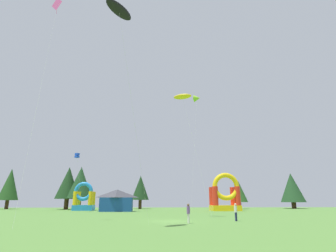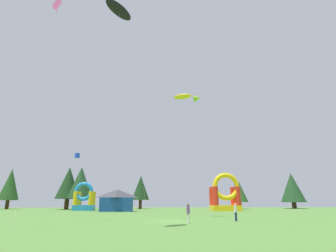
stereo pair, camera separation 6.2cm
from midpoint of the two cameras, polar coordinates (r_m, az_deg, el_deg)
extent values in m
plane|color=#548438|center=(29.54, 0.86, -19.43)|extent=(120.00, 120.00, 0.00)
pyramid|color=#EA599E|center=(39.14, -22.20, 22.45)|extent=(1.23, 0.87, 1.31)
cylinder|color=#EA599E|center=(38.70, -22.42, 21.74)|extent=(0.04, 0.04, 1.32)
cylinder|color=silver|center=(29.82, -25.34, 7.02)|extent=(1.70, 6.91, 25.38)
cube|color=blue|center=(56.31, -18.66, -6.14)|extent=(0.94, 0.94, 0.40)
cube|color=blue|center=(56.39, -18.61, -5.66)|extent=(0.94, 0.94, 0.40)
cylinder|color=silver|center=(56.58, -18.21, -11.40)|extent=(1.29, 2.01, 10.63)
cone|color=#8CD826|center=(66.49, 6.12, 5.83)|extent=(2.08, 2.15, 1.67)
cylinder|color=silver|center=(59.76, 5.54, -4.79)|extent=(2.98, 6.11, 26.09)
ellipsoid|color=black|center=(28.42, -10.36, 22.91)|extent=(2.93, 3.07, 1.38)
cylinder|color=silver|center=(25.15, -7.38, 2.60)|extent=(3.19, 3.53, 19.57)
ellipsoid|color=yellow|center=(39.58, 3.00, 6.20)|extent=(2.98, 2.43, 0.99)
cylinder|color=silver|center=(36.57, 5.85, -5.50)|extent=(3.20, 1.99, 16.64)
cylinder|color=silver|center=(26.87, 4.18, -18.86)|extent=(0.16, 0.16, 0.86)
cylinder|color=silver|center=(26.72, 4.36, -18.88)|extent=(0.16, 0.16, 0.86)
cylinder|color=#724C8C|center=(26.76, 4.24, -17.22)|extent=(0.39, 0.39, 0.68)
sphere|color=brown|center=(26.74, 4.22, -16.24)|extent=(0.23, 0.23, 0.23)
cylinder|color=navy|center=(30.38, 13.98, -18.07)|extent=(0.18, 0.18, 0.86)
cylinder|color=navy|center=(30.52, 14.19, -18.05)|extent=(0.18, 0.18, 0.86)
cylinder|color=silver|center=(30.42, 13.99, -16.61)|extent=(0.43, 0.43, 0.68)
sphere|color=beige|center=(30.41, 13.93, -15.74)|extent=(0.23, 0.23, 0.23)
cube|color=#268CD8|center=(63.86, -17.38, -16.12)|extent=(4.21, 3.53, 1.13)
cylinder|color=yellow|center=(63.01, -18.97, -14.19)|extent=(0.99, 0.99, 2.86)
cylinder|color=yellow|center=(62.25, -16.02, -14.41)|extent=(0.99, 0.99, 2.86)
cylinder|color=yellow|center=(65.46, -18.38, -14.26)|extent=(0.99, 0.99, 2.86)
cylinder|color=yellow|center=(64.74, -15.54, -14.47)|extent=(0.99, 0.99, 2.86)
torus|color=#268CD8|center=(62.64, -17.40, -13.00)|extent=(4.01, 0.79, 4.01)
cube|color=yellow|center=(60.73, 11.90, -16.56)|extent=(5.92, 4.37, 1.11)
cylinder|color=red|center=(58.63, 9.88, -14.30)|extent=(1.22, 1.22, 3.80)
cylinder|color=red|center=(59.86, 14.40, -14.08)|extent=(1.22, 1.22, 3.80)
cylinder|color=red|center=(61.70, 9.21, -14.38)|extent=(1.22, 1.22, 3.80)
cylinder|color=red|center=(62.87, 13.52, -14.18)|extent=(1.22, 1.22, 3.80)
torus|color=yellow|center=(59.26, 12.06, -12.37)|extent=(5.67, 0.98, 5.67)
cube|color=#19478C|center=(56.69, -10.83, -15.93)|extent=(6.18, 3.79, 2.65)
pyramid|color=#3F3F47|center=(56.70, -10.72, -13.80)|extent=(6.18, 3.79, 1.57)
cylinder|color=#4C331E|center=(82.62, -30.87, -14.03)|extent=(0.88, 0.88, 2.18)
cone|color=#234C1E|center=(82.72, -30.38, -10.54)|extent=(4.88, 4.88, 8.00)
cylinder|color=#4C331E|center=(73.55, -20.67, -15.14)|extent=(1.06, 1.06, 2.50)
cone|color=#193819|center=(73.68, -20.29, -11.14)|extent=(5.89, 5.89, 7.81)
cylinder|color=#4C331E|center=(71.77, -18.35, -15.32)|extent=(1.10, 1.10, 2.58)
cone|color=#1E4221|center=(71.90, -18.00, -11.23)|extent=(6.09, 6.09, 7.71)
cylinder|color=#4C331E|center=(73.99, -5.94, -16.09)|extent=(0.82, 0.82, 2.27)
cone|color=#193819|center=(74.06, -5.85, -12.79)|extent=(4.55, 4.55, 6.26)
cylinder|color=#4C331E|center=(75.96, 14.89, -15.88)|extent=(0.79, 0.79, 1.70)
cone|color=#234C1E|center=(75.99, 14.70, -13.21)|extent=(4.36, 4.36, 5.38)
cylinder|color=#4C331E|center=(83.71, 24.99, -14.92)|extent=(1.17, 1.17, 1.65)
cone|color=#1E4221|center=(83.77, 24.61, -11.70)|extent=(6.51, 6.51, 7.82)
camera|label=1|loc=(0.03, -90.05, 0.01)|focal=28.93mm
camera|label=2|loc=(0.03, 89.95, -0.01)|focal=28.93mm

